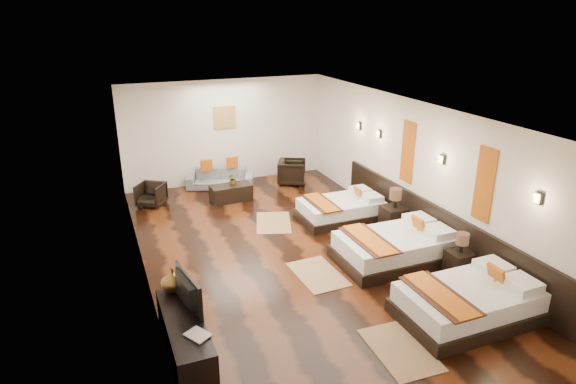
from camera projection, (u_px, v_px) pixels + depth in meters
name	position (u px, v px, depth m)	size (l,w,h in m)	color
floor	(293.00, 254.00, 9.55)	(5.50, 9.50, 0.01)	black
ceiling	(293.00, 112.00, 8.57)	(5.50, 9.50, 0.01)	white
back_wall	(225.00, 132.00, 13.18)	(5.50, 0.01, 2.80)	silver
left_wall	(140.00, 208.00, 8.09)	(0.01, 9.50, 2.80)	silver
right_wall	(416.00, 170.00, 10.03)	(0.01, 9.50, 2.80)	silver
headboard_panel	(434.00, 227.00, 9.65)	(0.08, 6.60, 0.90)	black
bed_near	(469.00, 302.00, 7.48)	(2.10, 1.32, 0.80)	black
bed_mid	(395.00, 247.00, 9.20)	(2.15, 1.35, 0.82)	black
bed_far	(342.00, 209.00, 11.07)	(1.87, 1.17, 0.71)	black
nightstand_a	(460.00, 261.00, 8.69)	(0.42, 0.42, 0.82)	black
nightstand_b	(394.00, 216.00, 10.48)	(0.48, 0.48, 0.95)	black
jute_mat_near	(400.00, 350.00, 6.84)	(0.75, 1.20, 0.01)	#9C764F
jute_mat_mid	(318.00, 274.00, 8.80)	(0.75, 1.20, 0.01)	#9C764F
jute_mat_far	(274.00, 223.00, 10.95)	(0.75, 1.20, 0.01)	#9C764F
tv_console	(185.00, 336.00, 6.69)	(0.50, 1.80, 0.55)	black
tv	(182.00, 292.00, 6.74)	(0.91, 0.12, 0.52)	black
book	(191.00, 340.00, 6.16)	(0.23, 0.31, 0.03)	black
figurine	(173.00, 280.00, 7.21)	(0.35, 0.35, 0.36)	brown
sofa	(220.00, 178.00, 13.09)	(1.76, 0.69, 0.51)	slate
armchair_left	(151.00, 195.00, 11.83)	(0.60, 0.62, 0.57)	black
armchair_right	(292.00, 172.00, 13.34)	(0.71, 0.73, 0.67)	black
coffee_table	(231.00, 193.00, 12.19)	(1.00, 0.50, 0.40)	black
table_plant	(233.00, 178.00, 12.17)	(0.26, 0.22, 0.29)	#24581D
orange_panel_a	(484.00, 185.00, 8.27)	(0.04, 0.40, 1.30)	#D86014
orange_panel_b	(408.00, 152.00, 10.18)	(0.04, 0.40, 1.30)	#D86014
sconce_near	(538.00, 198.00, 7.25)	(0.07, 0.12, 0.18)	black
sconce_mid	(442.00, 159.00, 9.16)	(0.07, 0.12, 0.18)	black
sconce_far	(379.00, 134.00, 11.07)	(0.07, 0.12, 0.18)	black
sconce_lounge	(359.00, 126.00, 11.85)	(0.07, 0.12, 0.18)	black
gold_artwork	(225.00, 117.00, 13.03)	(0.60, 0.04, 0.60)	#AD873F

